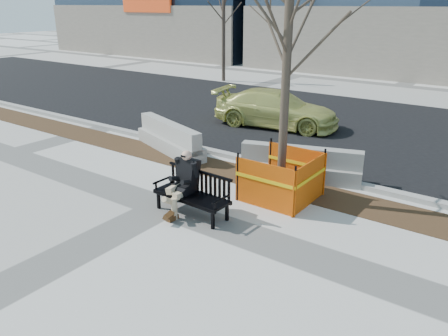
% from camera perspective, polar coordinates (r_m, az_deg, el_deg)
% --- Properties ---
extents(ground, '(120.00, 120.00, 0.00)m').
position_cam_1_polar(ground, '(9.82, -7.76, -4.96)').
color(ground, beige).
rests_on(ground, ground).
extents(mulch_strip, '(40.00, 1.20, 0.02)m').
position_cam_1_polar(mulch_strip, '(11.67, 0.97, -0.53)').
color(mulch_strip, '#47301C').
rests_on(mulch_strip, ground).
extents(asphalt_street, '(60.00, 10.40, 0.01)m').
position_cam_1_polar(asphalt_street, '(16.91, 13.11, 5.59)').
color(asphalt_street, black).
rests_on(asphalt_street, ground).
extents(curb, '(60.00, 0.25, 0.12)m').
position_cam_1_polar(curb, '(12.40, 3.48, 0.98)').
color(curb, '#9E9B93').
rests_on(curb, ground).
extents(bench, '(1.76, 0.70, 0.93)m').
position_cam_1_polar(bench, '(9.43, -4.13, -5.93)').
color(bench, black).
rests_on(bench, ground).
extents(seated_man, '(0.61, 0.97, 1.33)m').
position_cam_1_polar(seated_man, '(9.61, -5.00, -5.43)').
color(seated_man, black).
rests_on(seated_man, ground).
extents(tree_fence, '(2.28, 2.28, 5.62)m').
position_cam_1_polar(tree_fence, '(10.26, 7.22, -3.78)').
color(tree_fence, '#FF6207').
rests_on(tree_fence, ground).
extents(sedan, '(4.68, 2.52, 1.29)m').
position_cam_1_polar(sedan, '(16.21, 6.61, 5.34)').
color(sedan, '#CACA65').
rests_on(sedan, ground).
extents(jersey_barrier_left, '(3.14, 1.62, 0.89)m').
position_cam_1_polar(jersey_barrier_left, '(13.46, -6.90, 2.19)').
color(jersey_barrier_left, '#9D9B93').
rests_on(jersey_barrier_left, ground).
extents(jersey_barrier_right, '(3.03, 1.49, 0.86)m').
position_cam_1_polar(jersey_barrier_right, '(11.40, 9.66, -1.38)').
color(jersey_barrier_right, gray).
rests_on(jersey_barrier_right, ground).
extents(far_tree_left, '(2.21, 2.21, 5.88)m').
position_cam_1_polar(far_tree_left, '(25.90, -0.06, 11.13)').
color(far_tree_left, '#48392E').
rests_on(far_tree_left, ground).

